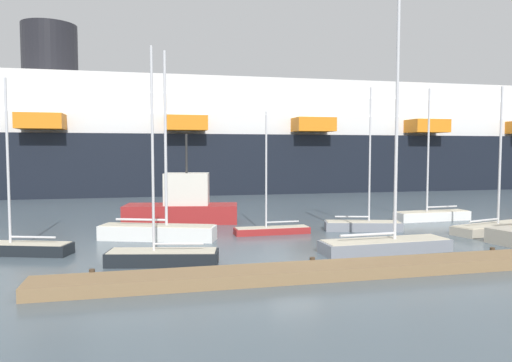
{
  "coord_description": "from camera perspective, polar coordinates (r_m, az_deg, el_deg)",
  "views": [
    {
      "loc": [
        -7.43,
        -22.79,
        5.49
      ],
      "look_at": [
        0.0,
        8.75,
        3.42
      ],
      "focal_mm": 33.63,
      "sensor_mm": 36.0,
      "label": 1
    }
  ],
  "objects": [
    {
      "name": "sailboat_5",
      "position": [
        31.69,
        1.9,
        -5.61
      ],
      "size": [
        5.01,
        1.2,
        8.02
      ],
      "rotation": [
        0.0,
        0.0,
        3.15
      ],
      "color": "maroon",
      "rests_on": "ground_plane"
    },
    {
      "name": "sailboat_6",
      "position": [
        33.84,
        12.6,
        -4.99
      ],
      "size": [
        5.35,
        2.74,
        9.74
      ],
      "rotation": [
        0.0,
        0.0,
        -0.27
      ],
      "color": "gray",
      "rests_on": "ground_plane"
    },
    {
      "name": "cruise_ship",
      "position": [
        68.32,
        -2.54,
        4.78
      ],
      "size": [
        136.36,
        22.22,
        21.66
      ],
      "rotation": [
        0.0,
        0.0,
        -0.01
      ],
      "color": "black",
      "rests_on": "ground_plane"
    },
    {
      "name": "fishing_boat_0",
      "position": [
        37.03,
        -8.65,
        -2.83
      ],
      "size": [
        8.91,
        4.49,
        6.75
      ],
      "rotation": [
        0.0,
        0.0,
        -0.19
      ],
      "color": "maroon",
      "rests_on": "ground_plane"
    },
    {
      "name": "sailboat_3",
      "position": [
        23.76,
        -11.05,
        -8.58
      ],
      "size": [
        5.51,
        2.67,
        10.4
      ],
      "rotation": [
        0.0,
        0.0,
        2.93
      ],
      "color": "black",
      "rests_on": "ground_plane"
    },
    {
      "name": "ground_plane",
      "position": [
        24.59,
        4.74,
        -9.26
      ],
      "size": [
        600.0,
        600.0,
        0.0
      ],
      "primitive_type": "plane",
      "color": "#4C5B66"
    },
    {
      "name": "sailboat_1",
      "position": [
        35.76,
        26.37,
        -4.83
      ],
      "size": [
        6.59,
        3.31,
        9.71
      ],
      "rotation": [
        0.0,
        0.0,
        0.26
      ],
      "color": "#BCB29E",
      "rests_on": "ground_plane"
    },
    {
      "name": "dock_pier",
      "position": [
        21.34,
        7.69,
        -10.56
      ],
      "size": [
        23.86,
        2.16,
        0.63
      ],
      "color": "olive",
      "rests_on": "ground_plane"
    },
    {
      "name": "sailboat_2",
      "position": [
        30.17,
        -11.61,
        -5.7
      ],
      "size": [
        7.24,
        3.91,
        11.46
      ],
      "rotation": [
        0.0,
        0.0,
        -0.35
      ],
      "color": "white",
      "rests_on": "ground_plane"
    },
    {
      "name": "sailboat_0",
      "position": [
        27.01,
        15.14,
        -6.86
      ],
      "size": [
        7.23,
        2.14,
        13.69
      ],
      "rotation": [
        0.0,
        0.0,
        0.04
      ],
      "color": "gray",
      "rests_on": "ground_plane"
    },
    {
      "name": "sailboat_7",
      "position": [
        40.16,
        20.21,
        -3.68
      ],
      "size": [
        6.14,
        1.76,
        10.25
      ],
      "rotation": [
        0.0,
        0.0,
        3.19
      ],
      "color": "white",
      "rests_on": "ground_plane"
    },
    {
      "name": "sailboat_4",
      "position": [
        28.46,
        -26.42,
        -6.91
      ],
      "size": [
        5.7,
        3.03,
        9.26
      ],
      "rotation": [
        0.0,
        0.0,
        2.82
      ],
      "color": "black",
      "rests_on": "ground_plane"
    }
  ]
}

